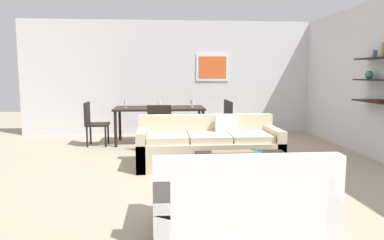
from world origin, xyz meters
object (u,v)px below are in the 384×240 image
object	(u,v)px
dining_chair_foot	(159,125)
wine_glass_right_near	(193,102)
apple_on_coffee_table	(223,158)
dining_table	(160,111)
coffee_table	(245,172)
decorative_bowl	(249,155)
sofa_beige	(209,147)
dining_chair_left_near	(93,121)
wine_glass_left_near	(126,102)
dining_chair_right_near	(224,119)
wine_glass_foot	(159,104)
dining_chair_right_far	(221,117)
wine_glass_right_far	(192,102)
candle_jar	(270,157)
loveseat_white	(239,199)

from	to	relation	value
dining_chair_foot	wine_glass_right_near	world-z (taller)	wine_glass_right_near
apple_on_coffee_table	dining_table	distance (m)	3.36
coffee_table	decorative_bowl	bearing A→B (deg)	-35.39
sofa_beige	apple_on_coffee_table	world-z (taller)	sofa_beige
dining_chair_left_near	dining_chair_foot	size ratio (longest dim) A/B	1.00
sofa_beige	coffee_table	distance (m)	1.18
apple_on_coffee_table	wine_glass_left_near	world-z (taller)	wine_glass_left_near
sofa_beige	dining_chair_right_near	world-z (taller)	dining_chair_right_near
sofa_beige	wine_glass_left_near	world-z (taller)	wine_glass_left_near
dining_chair_right_near	wine_glass_right_near	bearing A→B (deg)	172.15
wine_glass_foot	decorative_bowl	bearing A→B (deg)	-67.40
dining_chair_left_near	wine_glass_right_near	bearing A→B (deg)	2.53
dining_chair_right_far	dining_chair_right_near	bearing A→B (deg)	-90.00
coffee_table	wine_glass_foot	xyz separation A→B (m)	(-1.11, 2.74, 0.67)
wine_glass_right_far	wine_glass_left_near	bearing A→B (deg)	-170.96
decorative_bowl	wine_glass_right_far	world-z (taller)	wine_glass_right_far
apple_on_coffee_table	wine_glass_left_near	xyz separation A→B (m)	(-1.49, 3.14, 0.45)
dining_chair_right_near	dining_table	bearing A→B (deg)	171.53
candle_jar	wine_glass_foot	world-z (taller)	wine_glass_foot
apple_on_coffee_table	wine_glass_left_near	bearing A→B (deg)	115.33
candle_jar	dining_table	size ratio (longest dim) A/B	0.05
loveseat_white	wine_glass_right_near	bearing A→B (deg)	91.00
dining_chair_right_far	dining_chair_left_near	bearing A→B (deg)	-171.53
candle_jar	wine_glass_left_near	world-z (taller)	wine_glass_left_near
sofa_beige	wine_glass_left_near	bearing A→B (deg)	127.87
sofa_beige	apple_on_coffee_table	xyz separation A→B (m)	(0.02, -1.25, 0.13)
dining_table	wine_glass_right_far	world-z (taller)	wine_glass_right_far
candle_jar	apple_on_coffee_table	size ratio (longest dim) A/B	1.13
dining_chair_right_near	dining_chair_foot	xyz separation A→B (m)	(-1.34, -0.65, 0.00)
sofa_beige	coffee_table	xyz separation A→B (m)	(0.33, -1.13, -0.10)
dining_chair_left_near	wine_glass_right_near	world-z (taller)	wine_glass_right_near
dining_chair_left_near	dining_chair_right_far	size ratio (longest dim) A/B	1.00
dining_chair_right_far	wine_glass_foot	bearing A→B (deg)	-156.50
dining_table	wine_glass_left_near	size ratio (longest dim) A/B	11.08
decorative_bowl	dining_chair_left_near	bearing A→B (deg)	130.17
decorative_bowl	dining_chair_right_far	bearing A→B (deg)	86.79
dining_table	dining_chair_right_far	bearing A→B (deg)	8.47
sofa_beige	decorative_bowl	xyz separation A→B (m)	(0.37, -1.15, 0.13)
dining_chair_left_near	dining_chair_right_far	xyz separation A→B (m)	(2.68, 0.40, 0.00)
candle_jar	dining_table	xyz separation A→B (m)	(-1.39, 3.25, 0.27)
candle_jar	dining_chair_right_far	size ratio (longest dim) A/B	0.10
coffee_table	candle_jar	bearing A→B (deg)	-24.80
dining_table	dining_chair_right_near	xyz separation A→B (m)	(1.34, -0.20, -0.18)
coffee_table	wine_glass_right_near	bearing A→B (deg)	98.03
decorative_bowl	apple_on_coffee_table	bearing A→B (deg)	-164.31
dining_chair_foot	wine_glass_foot	size ratio (longest dim) A/B	5.48
wine_glass_foot	dining_chair_left_near	bearing A→B (deg)	172.19
loveseat_white	apple_on_coffee_table	xyz separation A→B (m)	(0.03, 1.14, 0.13)
loveseat_white	wine_glass_left_near	world-z (taller)	wine_glass_left_near
candle_jar	dining_chair_right_near	xyz separation A→B (m)	(-0.05, 3.05, 0.09)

